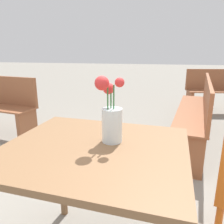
% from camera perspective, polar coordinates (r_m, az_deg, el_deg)
% --- Properties ---
extents(table_front, '(0.92, 0.82, 0.75)m').
position_cam_1_polar(table_front, '(1.13, -4.50, -14.06)').
color(table_front, brown).
rests_on(table_front, ground_plane).
extents(flower_vase, '(0.14, 0.14, 0.34)m').
position_cam_1_polar(flower_vase, '(1.09, -0.24, -1.96)').
color(flower_vase, silver).
rests_on(flower_vase, table_front).
extents(bench_middle, '(0.64, 1.97, 0.85)m').
position_cam_1_polar(bench_middle, '(3.04, 21.66, 0.87)').
color(bench_middle, brown).
rests_on(bench_middle, ground_plane).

